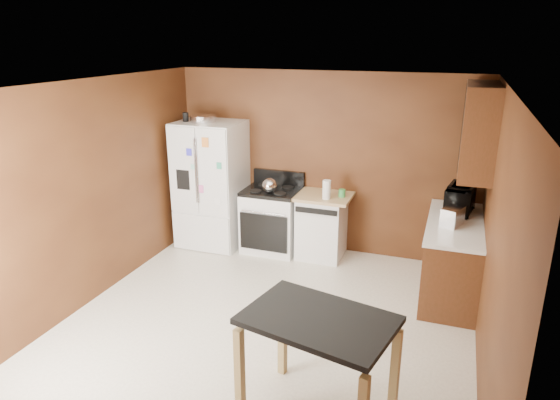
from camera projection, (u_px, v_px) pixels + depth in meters
The scene contains 18 objects.
floor at pixel (265, 327), 5.28m from camera, with size 4.50×4.50×0.00m, color white.
ceiling at pixel (262, 86), 4.50m from camera, with size 4.50×4.50×0.00m, color white.
wall_back at pixel (323, 163), 6.90m from camera, with size 4.20×4.20×0.00m, color #5C3218.
wall_front at pixel (121, 342), 2.88m from camera, with size 4.20×4.20×0.00m, color #5C3218.
wall_left at pixel (89, 194), 5.56m from camera, with size 4.50×4.50×0.00m, color #5C3218.
wall_right at pixel (495, 245), 4.21m from camera, with size 4.50×4.50×0.00m, color #5C3218.
roasting_pan at pixel (203, 119), 6.87m from camera, with size 0.36×0.36×0.09m, color silver.
pen_cup at pixel (186, 117), 6.89m from camera, with size 0.08×0.08×0.12m, color black.
kettle at pixel (270, 186), 6.74m from camera, with size 0.20×0.20×0.20m, color silver.
paper_towel at pixel (327, 190), 6.52m from camera, with size 0.11×0.11×0.25m, color white.
green_canister at pixel (342, 193), 6.63m from camera, with size 0.09×0.09×0.10m, color green.
toaster at pixel (453, 216), 5.59m from camera, with size 0.18×0.29×0.21m, color silver.
microwave at pixel (460, 200), 6.01m from camera, with size 0.53×0.36×0.29m, color black.
refrigerator at pixel (211, 184), 7.16m from camera, with size 0.90×0.80×1.80m.
gas_range at pixel (272, 219), 7.06m from camera, with size 0.76×0.68×1.10m.
dishwasher at pixel (322, 225), 6.85m from camera, with size 0.78×0.63×0.89m.
right_cabinets at pixel (460, 221), 5.73m from camera, with size 0.63×1.58×2.45m.
island at pixel (318, 334), 3.81m from camera, with size 1.25×0.97×0.91m.
Camera 1 is at (1.70, -4.27, 2.93)m, focal length 32.00 mm.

